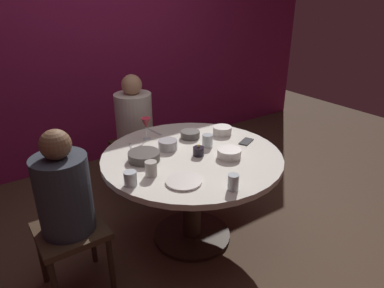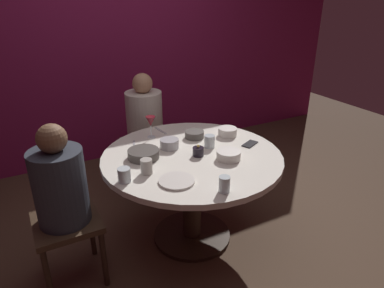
{
  "view_description": "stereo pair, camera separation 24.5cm",
  "coord_description": "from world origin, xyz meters",
  "px_view_note": "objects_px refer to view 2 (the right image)",
  "views": [
    {
      "loc": [
        -1.27,
        -1.85,
        1.8
      ],
      "look_at": [
        0.0,
        0.0,
        0.8
      ],
      "focal_mm": 32.65,
      "sensor_mm": 36.0,
      "label": 1
    },
    {
      "loc": [
        -1.06,
        -1.98,
        1.8
      ],
      "look_at": [
        0.0,
        0.0,
        0.8
      ],
      "focal_mm": 32.65,
      "sensor_mm": 36.0,
      "label": 2
    }
  ],
  "objects_px": {
    "cup_near_candle": "(224,184)",
    "wine_glass": "(151,122)",
    "dinner_plate": "(177,181)",
    "bowl_salad_center": "(143,154)",
    "seated_diner_left": "(61,190)",
    "dining_table": "(192,173)",
    "seated_diner_back": "(144,118)",
    "bowl_sauce_side": "(229,155)",
    "cup_center_front": "(146,166)",
    "bowl_rice_portion": "(194,134)",
    "candle_holder": "(198,151)",
    "cup_by_right_diner": "(210,141)",
    "bowl_small_white": "(227,132)",
    "bowl_serving_large": "(169,144)",
    "cup_by_left_diner": "(124,175)",
    "cell_phone": "(250,144)"
  },
  "relations": [
    {
      "from": "bowl_small_white",
      "to": "cup_near_candle",
      "type": "distance_m",
      "value": 0.86
    },
    {
      "from": "bowl_sauce_side",
      "to": "cup_center_front",
      "type": "bearing_deg",
      "value": 172.3
    },
    {
      "from": "seated_diner_back",
      "to": "cup_near_candle",
      "type": "relative_size",
      "value": 11.45
    },
    {
      "from": "candle_holder",
      "to": "cell_phone",
      "type": "relative_size",
      "value": 0.6
    },
    {
      "from": "dining_table",
      "to": "cup_near_candle",
      "type": "distance_m",
      "value": 0.57
    },
    {
      "from": "candle_holder",
      "to": "bowl_small_white",
      "type": "xyz_separation_m",
      "value": [
        0.39,
        0.21,
        -0.0
      ]
    },
    {
      "from": "cell_phone",
      "to": "bowl_salad_center",
      "type": "height_order",
      "value": "bowl_salad_center"
    },
    {
      "from": "candle_holder",
      "to": "cup_center_front",
      "type": "distance_m",
      "value": 0.42
    },
    {
      "from": "dinner_plate",
      "to": "bowl_salad_center",
      "type": "distance_m",
      "value": 0.41
    },
    {
      "from": "dining_table",
      "to": "seated_diner_left",
      "type": "relative_size",
      "value": 1.15
    },
    {
      "from": "bowl_serving_large",
      "to": "bowl_rice_portion",
      "type": "height_order",
      "value": "bowl_serving_large"
    },
    {
      "from": "dining_table",
      "to": "seated_diner_back",
      "type": "height_order",
      "value": "seated_diner_back"
    },
    {
      "from": "dining_table",
      "to": "seated_diner_left",
      "type": "height_order",
      "value": "seated_diner_left"
    },
    {
      "from": "dinner_plate",
      "to": "bowl_salad_center",
      "type": "relative_size",
      "value": 1.02
    },
    {
      "from": "bowl_sauce_side",
      "to": "cup_by_right_diner",
      "type": "relative_size",
      "value": 1.8
    },
    {
      "from": "cup_near_candle",
      "to": "wine_glass",
      "type": "bearing_deg",
      "value": 93.95
    },
    {
      "from": "dining_table",
      "to": "seated_diner_back",
      "type": "bearing_deg",
      "value": 90.0
    },
    {
      "from": "dinner_plate",
      "to": "bowl_rice_portion",
      "type": "xyz_separation_m",
      "value": [
        0.43,
        0.56,
        0.02
      ]
    },
    {
      "from": "cell_phone",
      "to": "cup_near_candle",
      "type": "relative_size",
      "value": 1.43
    },
    {
      "from": "seated_diner_left",
      "to": "dinner_plate",
      "type": "bearing_deg",
      "value": -25.08
    },
    {
      "from": "wine_glass",
      "to": "bowl_rice_portion",
      "type": "height_order",
      "value": "wine_glass"
    },
    {
      "from": "candle_holder",
      "to": "cup_by_right_diner",
      "type": "distance_m",
      "value": 0.17
    },
    {
      "from": "cell_phone",
      "to": "cup_by_left_diner",
      "type": "xyz_separation_m",
      "value": [
        -1.01,
        -0.09,
        0.04
      ]
    },
    {
      "from": "seated_diner_left",
      "to": "candle_holder",
      "type": "bearing_deg",
      "value": -2.48
    },
    {
      "from": "seated_diner_back",
      "to": "cup_by_left_diner",
      "type": "xyz_separation_m",
      "value": [
        -0.54,
        -1.08,
        0.07
      ]
    },
    {
      "from": "seated_diner_left",
      "to": "cup_center_front",
      "type": "xyz_separation_m",
      "value": [
        0.52,
        -0.11,
        0.08
      ]
    },
    {
      "from": "seated_diner_left",
      "to": "cup_near_candle",
      "type": "height_order",
      "value": "seated_diner_left"
    },
    {
      "from": "dinner_plate",
      "to": "cup_by_right_diner",
      "type": "distance_m",
      "value": 0.56
    },
    {
      "from": "cup_near_candle",
      "to": "dining_table",
      "type": "bearing_deg",
      "value": 82.2
    },
    {
      "from": "dining_table",
      "to": "wine_glass",
      "type": "distance_m",
      "value": 0.53
    },
    {
      "from": "seated_diner_left",
      "to": "bowl_salad_center",
      "type": "xyz_separation_m",
      "value": [
        0.58,
        0.11,
        0.06
      ]
    },
    {
      "from": "seated_diner_back",
      "to": "cup_center_front",
      "type": "height_order",
      "value": "seated_diner_back"
    },
    {
      "from": "dining_table",
      "to": "bowl_salad_center",
      "type": "height_order",
      "value": "bowl_salad_center"
    },
    {
      "from": "candle_holder",
      "to": "dinner_plate",
      "type": "distance_m",
      "value": 0.39
    },
    {
      "from": "wine_glass",
      "to": "cup_by_right_diner",
      "type": "xyz_separation_m",
      "value": [
        0.31,
        -0.38,
        -0.08
      ]
    },
    {
      "from": "cell_phone",
      "to": "bowl_sauce_side",
      "type": "xyz_separation_m",
      "value": [
        -0.28,
        -0.13,
        0.03
      ]
    },
    {
      "from": "dining_table",
      "to": "bowl_rice_portion",
      "type": "bearing_deg",
      "value": 58.2
    },
    {
      "from": "bowl_small_white",
      "to": "cup_center_front",
      "type": "bearing_deg",
      "value": -160.64
    },
    {
      "from": "dining_table",
      "to": "cup_center_front",
      "type": "height_order",
      "value": "cup_center_front"
    },
    {
      "from": "seated_diner_left",
      "to": "cup_near_candle",
      "type": "relative_size",
      "value": 11.37
    },
    {
      "from": "cup_by_left_diner",
      "to": "candle_holder",
      "type": "bearing_deg",
      "value": 10.16
    },
    {
      "from": "dinner_plate",
      "to": "bowl_serving_large",
      "type": "bearing_deg",
      "value": 70.08
    },
    {
      "from": "bowl_serving_large",
      "to": "cup_by_left_diner",
      "type": "relative_size",
      "value": 1.56
    },
    {
      "from": "candle_holder",
      "to": "cell_phone",
      "type": "distance_m",
      "value": 0.44
    },
    {
      "from": "seated_diner_back",
      "to": "cup_center_front",
      "type": "bearing_deg",
      "value": -20.26
    },
    {
      "from": "dining_table",
      "to": "bowl_rice_portion",
      "type": "distance_m",
      "value": 0.36
    },
    {
      "from": "bowl_serving_large",
      "to": "bowl_rice_portion",
      "type": "bearing_deg",
      "value": 18.39
    },
    {
      "from": "cup_near_candle",
      "to": "bowl_salad_center",
      "type": "bearing_deg",
      "value": 111.52
    },
    {
      "from": "bowl_rice_portion",
      "to": "dinner_plate",
      "type": "bearing_deg",
      "value": -127.49
    },
    {
      "from": "bowl_serving_large",
      "to": "cup_center_front",
      "type": "height_order",
      "value": "cup_center_front"
    }
  ]
}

